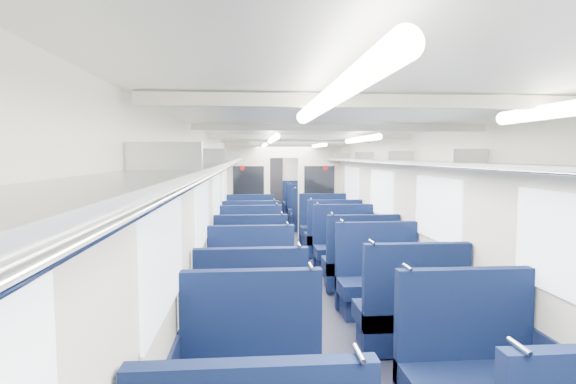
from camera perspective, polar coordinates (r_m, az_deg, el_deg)
floor at (r=8.42m, az=1.09°, el=-9.56°), size 2.80×18.00×0.01m
ceiling at (r=8.17m, az=1.12°, el=6.64°), size 2.80×18.00×0.01m
wall_left at (r=8.19m, az=-8.70°, el=-1.65°), size 0.02×18.00×2.35m
dado_left at (r=8.31m, az=-8.52°, el=-7.31°), size 0.03×17.90×0.70m
wall_right at (r=8.47m, az=10.58°, el=-1.47°), size 0.02×18.00×2.35m
dado_right at (r=8.59m, az=10.40°, el=-6.96°), size 0.03×17.90×0.70m
wall_far at (r=17.16m, az=-1.96°, el=1.64°), size 2.80×0.02×2.35m
luggage_rack_left at (r=8.13m, az=-7.45°, el=3.96°), size 0.36×17.40×0.18m
luggage_rack_right at (r=8.37m, az=9.42°, el=3.95°), size 0.36×17.40×0.18m
windows at (r=7.73m, az=1.45°, el=-0.14°), size 2.78×15.60×0.75m
ceiling_fittings at (r=7.90m, az=1.31°, el=6.27°), size 2.70×16.06×0.11m
end_door at (r=17.11m, az=-1.95°, el=1.04°), size 0.75×0.06×2.00m
bulkhead at (r=11.28m, az=-0.50°, el=0.39°), size 2.80×0.10×2.35m
seat_6 at (r=3.70m, az=-4.54°, el=-22.50°), size 1.09×0.60×1.21m
seat_7 at (r=3.98m, az=21.97°, el=-20.79°), size 1.09×0.60×1.21m
seat_8 at (r=4.74m, az=-4.59°, el=-16.24°), size 1.09×0.60×1.21m
seat_9 at (r=5.11m, az=15.04°, el=-14.82°), size 1.09×0.60×1.21m
seat_10 at (r=5.77m, az=-4.63°, el=-12.37°), size 1.09×0.60×1.21m
seat_11 at (r=6.16m, az=11.31°, el=-11.35°), size 1.09×0.60×1.21m
seat_12 at (r=7.06m, az=-4.65°, el=-9.22°), size 1.09×0.60×1.21m
seat_13 at (r=7.12m, az=9.00°, el=-9.14°), size 1.09×0.60×1.21m
seat_14 at (r=8.03m, az=-4.66°, el=-7.53°), size 1.09×0.60×1.21m
seat_15 at (r=8.22m, az=7.08°, el=-7.26°), size 1.09×0.60×1.21m
seat_16 at (r=9.11m, az=-4.67°, el=-6.08°), size 1.09×0.60×1.21m
seat_17 at (r=9.32m, az=5.63°, el=-5.84°), size 1.09×0.60×1.21m
seat_18 at (r=10.24m, az=-4.68°, el=-4.89°), size 1.09×0.60×1.21m
seat_19 at (r=10.46m, az=4.47°, el=-4.68°), size 1.09×0.60×1.21m
seat_20 at (r=12.46m, az=-4.70°, el=-3.19°), size 1.09×0.60×1.21m
seat_21 at (r=12.47m, az=2.97°, el=-3.18°), size 1.09×0.60×1.21m
seat_22 at (r=13.52m, az=-4.70°, el=-2.58°), size 1.09×0.60×1.21m
seat_23 at (r=13.72m, az=2.26°, el=-2.47°), size 1.09×0.60×1.21m
seat_24 at (r=14.72m, az=-4.71°, el=-1.99°), size 1.09×0.60×1.21m
seat_25 at (r=14.81m, az=1.73°, el=-1.94°), size 1.09×0.60×1.21m
seat_26 at (r=15.86m, az=-4.71°, el=-1.52°), size 1.09×0.60×1.21m
seat_27 at (r=15.86m, az=1.30°, el=-1.51°), size 1.09×0.60×1.21m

